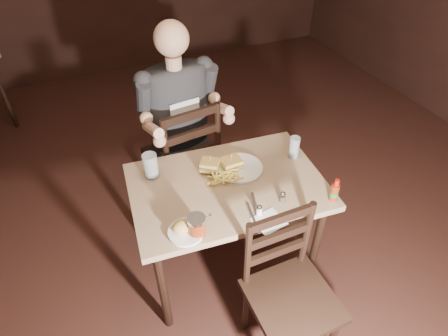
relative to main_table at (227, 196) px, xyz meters
name	(u,v)px	position (x,y,z in m)	size (l,w,h in m)	color
room_shell	(215,104)	(-0.13, -0.15, 0.72)	(7.00, 7.00, 7.00)	black
main_table	(227,196)	(0.00, 0.00, 0.00)	(1.15, 0.82, 0.77)	tan
chair_far	(182,156)	(-0.07, 0.67, -0.18)	(0.46, 0.51, 1.00)	black
chair_near	(293,300)	(0.09, -0.62, -0.22)	(0.42, 0.46, 0.92)	black
diner	(179,99)	(-0.06, 0.62, 0.32)	(0.56, 0.44, 0.97)	#28292D
dinner_plate	(240,169)	(0.12, 0.09, 0.10)	(0.26, 0.26, 0.01)	white
sandwich_left	(210,163)	(-0.05, 0.14, 0.15)	(0.11, 0.09, 0.09)	gold
sandwich_right	(231,161)	(0.07, 0.11, 0.16)	(0.11, 0.09, 0.10)	gold
fries_pile	(223,178)	(-0.02, 0.02, 0.13)	(0.22, 0.16, 0.04)	#F6DA5C
ketchup_dollop	(225,176)	(0.01, 0.05, 0.11)	(0.04, 0.04, 0.01)	maroon
glass_left	(151,166)	(-0.37, 0.24, 0.17)	(0.08, 0.08, 0.15)	silver
glass_right	(294,147)	(0.47, 0.07, 0.16)	(0.06, 0.06, 0.14)	silver
hot_sauce	(335,190)	(0.47, -0.34, 0.16)	(0.04, 0.04, 0.14)	maroon
salt_shaker	(259,210)	(0.06, -0.27, 0.12)	(0.03, 0.03, 0.06)	white
pepper_shaker	(283,197)	(0.22, -0.24, 0.12)	(0.03, 0.03, 0.06)	#38332D
syrup_dispenser	(197,226)	(-0.28, -0.27, 0.15)	(0.09, 0.09, 0.12)	maroon
napkin	(269,221)	(0.08, -0.34, 0.09)	(0.15, 0.14, 0.00)	white
knife	(253,218)	(0.02, -0.29, 0.10)	(0.01, 0.22, 0.01)	silver
fork	(255,204)	(0.07, -0.20, 0.10)	(0.01, 0.17, 0.01)	silver
side_plate	(186,232)	(-0.33, -0.25, 0.10)	(0.18, 0.18, 0.01)	white
bread_roll	(182,226)	(-0.34, -0.23, 0.14)	(0.10, 0.08, 0.06)	tan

